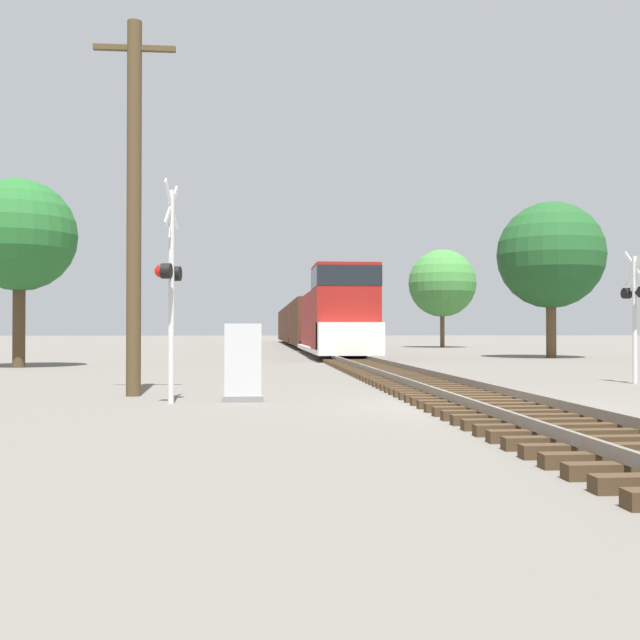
{
  "coord_description": "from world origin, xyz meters",
  "views": [
    {
      "loc": [
        -4.27,
        -13.93,
        1.45
      ],
      "look_at": [
        -2.09,
        11.77,
        1.81
      ],
      "focal_mm": 42.0,
      "sensor_mm": 36.0,
      "label": 1
    }
  ],
  "objects_px": {
    "crossing_signal_near": "(170,279)",
    "tree_deep_background": "(442,283)",
    "tree_far_right": "(19,236)",
    "utility_pole": "(134,203)",
    "crossing_signal_far": "(635,301)",
    "freight_train": "(306,324)",
    "relay_cabinet": "(243,363)",
    "tree_mid_background": "(551,255)"
  },
  "relations": [
    {
      "from": "crossing_signal_far",
      "to": "tree_far_right",
      "type": "height_order",
      "value": "tree_far_right"
    },
    {
      "from": "crossing_signal_near",
      "to": "tree_far_right",
      "type": "xyz_separation_m",
      "value": [
        -7.56,
        15.15,
        2.69
      ]
    },
    {
      "from": "crossing_signal_near",
      "to": "tree_mid_background",
      "type": "height_order",
      "value": "tree_mid_background"
    },
    {
      "from": "freight_train",
      "to": "tree_mid_background",
      "type": "height_order",
      "value": "tree_mid_background"
    },
    {
      "from": "tree_deep_background",
      "to": "relay_cabinet",
      "type": "bearing_deg",
      "value": -108.82
    },
    {
      "from": "tree_mid_background",
      "to": "tree_far_right",
      "type": "bearing_deg",
      "value": -161.82
    },
    {
      "from": "freight_train",
      "to": "crossing_signal_far",
      "type": "relative_size",
      "value": 17.83
    },
    {
      "from": "crossing_signal_near",
      "to": "relay_cabinet",
      "type": "distance_m",
      "value": 2.27
    },
    {
      "from": "crossing_signal_far",
      "to": "tree_mid_background",
      "type": "height_order",
      "value": "tree_mid_background"
    },
    {
      "from": "tree_far_right",
      "to": "crossing_signal_far",
      "type": "bearing_deg",
      "value": -28.41
    },
    {
      "from": "crossing_signal_far",
      "to": "tree_far_right",
      "type": "xyz_separation_m",
      "value": [
        -19.55,
        10.58,
        2.92
      ]
    },
    {
      "from": "freight_train",
      "to": "crossing_signal_near",
      "type": "distance_m",
      "value": 50.43
    },
    {
      "from": "freight_train",
      "to": "utility_pole",
      "type": "distance_m",
      "value": 48.78
    },
    {
      "from": "crossing_signal_near",
      "to": "tree_deep_background",
      "type": "height_order",
      "value": "tree_deep_background"
    },
    {
      "from": "crossing_signal_far",
      "to": "relay_cabinet",
      "type": "xyz_separation_m",
      "value": [
        -10.56,
        -4.11,
        -1.46
      ]
    },
    {
      "from": "relay_cabinet",
      "to": "tree_deep_background",
      "type": "distance_m",
      "value": 50.07
    },
    {
      "from": "utility_pole",
      "to": "tree_mid_background",
      "type": "bearing_deg",
      "value": 49.64
    },
    {
      "from": "freight_train",
      "to": "utility_pole",
      "type": "xyz_separation_m",
      "value": [
        -6.98,
        -48.22,
        2.26
      ]
    },
    {
      "from": "crossing_signal_near",
      "to": "tree_mid_background",
      "type": "relative_size",
      "value": 0.53
    },
    {
      "from": "tree_far_right",
      "to": "utility_pole",
      "type": "bearing_deg",
      "value": -63.77
    },
    {
      "from": "tree_mid_background",
      "to": "tree_deep_background",
      "type": "distance_m",
      "value": 24.37
    },
    {
      "from": "utility_pole",
      "to": "tree_deep_background",
      "type": "relative_size",
      "value": 0.99
    },
    {
      "from": "relay_cabinet",
      "to": "tree_far_right",
      "type": "bearing_deg",
      "value": 121.48
    },
    {
      "from": "crossing_signal_far",
      "to": "tree_deep_background",
      "type": "relative_size",
      "value": 0.44
    },
    {
      "from": "freight_train",
      "to": "tree_deep_background",
      "type": "xyz_separation_m",
      "value": [
        11.54,
        -2.42,
        3.47
      ]
    },
    {
      "from": "freight_train",
      "to": "crossing_signal_far",
      "type": "distance_m",
      "value": 45.9
    },
    {
      "from": "crossing_signal_far",
      "to": "relay_cabinet",
      "type": "relative_size",
      "value": 2.29
    },
    {
      "from": "relay_cabinet",
      "to": "tree_far_right",
      "type": "relative_size",
      "value": 0.22
    },
    {
      "from": "crossing_signal_near",
      "to": "relay_cabinet",
      "type": "relative_size",
      "value": 2.76
    },
    {
      "from": "crossing_signal_far",
      "to": "utility_pole",
      "type": "distance_m",
      "value": 13.44
    },
    {
      "from": "utility_pole",
      "to": "tree_mid_background",
      "type": "height_order",
      "value": "utility_pole"
    },
    {
      "from": "crossing_signal_far",
      "to": "tree_far_right",
      "type": "bearing_deg",
      "value": 54.12
    },
    {
      "from": "utility_pole",
      "to": "tree_deep_background",
      "type": "bearing_deg",
      "value": 67.98
    },
    {
      "from": "crossing_signal_far",
      "to": "relay_cabinet",
      "type": "distance_m",
      "value": 11.43
    },
    {
      "from": "crossing_signal_near",
      "to": "utility_pole",
      "type": "distance_m",
      "value": 2.76
    },
    {
      "from": "tree_far_right",
      "to": "tree_mid_background",
      "type": "relative_size",
      "value": 0.9
    },
    {
      "from": "crossing_signal_far",
      "to": "utility_pole",
      "type": "bearing_deg",
      "value": 94.34
    },
    {
      "from": "crossing_signal_far",
      "to": "tree_mid_background",
      "type": "relative_size",
      "value": 0.44
    },
    {
      "from": "relay_cabinet",
      "to": "crossing_signal_far",
      "type": "bearing_deg",
      "value": 21.25
    },
    {
      "from": "crossing_signal_near",
      "to": "crossing_signal_far",
      "type": "height_order",
      "value": "crossing_signal_near"
    },
    {
      "from": "relay_cabinet",
      "to": "tree_far_right",
      "type": "height_order",
      "value": "tree_far_right"
    },
    {
      "from": "utility_pole",
      "to": "tree_far_right",
      "type": "distance_m",
      "value": 14.85
    }
  ]
}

